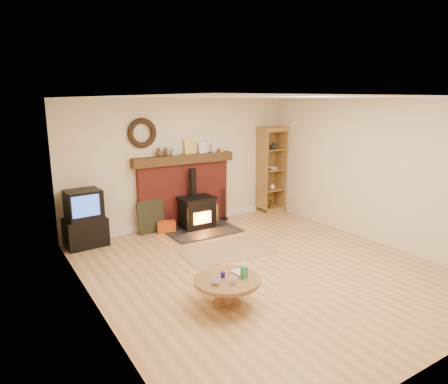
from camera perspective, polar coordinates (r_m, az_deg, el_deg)
ground at (r=6.37m, az=5.46°, el=-10.79°), size 5.50×5.50×0.00m
room_shell at (r=5.95m, az=5.12°, el=4.78°), size 5.02×5.52×2.61m
chimney_breast at (r=8.29m, az=-5.70°, el=0.68°), size 2.20×0.22×1.78m
wood_stove at (r=8.10m, az=-3.80°, el=-3.13°), size 1.40×1.00×1.22m
area_rug at (r=7.06m, az=0.19°, el=-8.23°), size 1.67×1.25×0.01m
tv_unit at (r=7.51m, az=-19.27°, el=-3.73°), size 0.73×0.54×1.03m
curio_cabinet at (r=9.32m, az=6.69°, el=3.19°), size 0.63×0.46×1.97m
firelog_box at (r=8.01m, az=-8.22°, el=-4.96°), size 0.40×0.32×0.22m
leaning_painting at (r=7.99m, az=-10.40°, el=-3.48°), size 0.54×0.14×0.65m
fire_tools at (r=8.73m, az=-0.00°, el=-3.34°), size 0.16×0.16×0.70m
coffee_table at (r=5.18m, az=0.46°, el=-12.91°), size 0.85×0.85×0.53m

